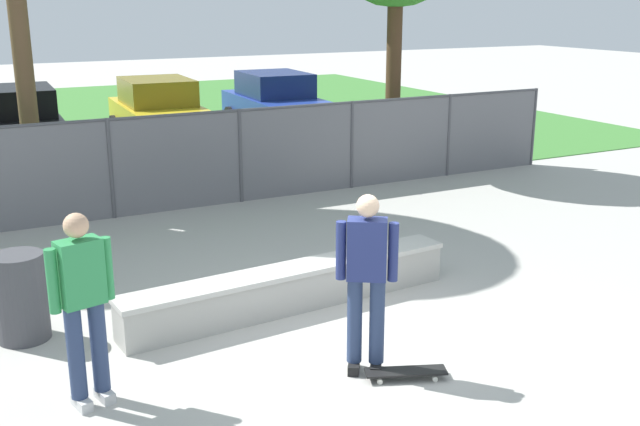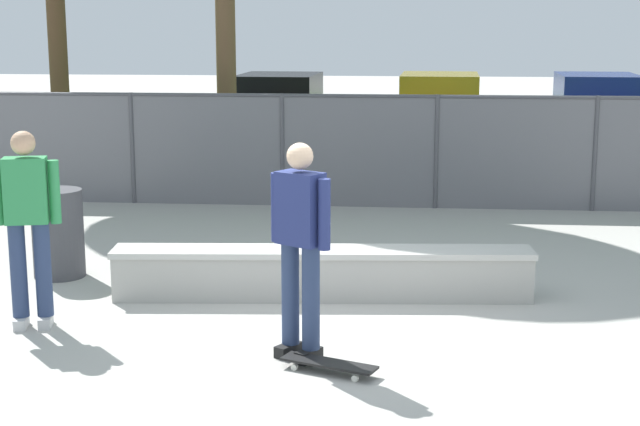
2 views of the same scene
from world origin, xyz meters
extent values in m
plane|color=#ADAAA3|center=(0.00, 0.00, 0.00)|extent=(80.00, 80.00, 0.00)
cube|color=#3D7A33|center=(0.00, 16.44, 0.01)|extent=(28.21, 20.00, 0.02)
cube|color=#A8A59E|center=(-0.12, 1.25, 0.23)|extent=(4.25, 0.76, 0.45)
cube|color=beige|center=(-0.12, 1.25, 0.48)|extent=(4.29, 0.80, 0.06)
cube|color=black|center=(-0.08, -0.60, 0.05)|extent=(0.23, 0.28, 0.10)
cube|color=black|center=(-0.26, -0.48, 0.05)|extent=(0.23, 0.28, 0.10)
cylinder|color=navy|center=(-0.06, -0.57, 0.54)|extent=(0.15, 0.15, 0.88)
cylinder|color=navy|center=(-0.25, -0.45, 0.54)|extent=(0.15, 0.15, 0.88)
cube|color=navy|center=(-0.15, -0.51, 1.28)|extent=(0.44, 0.39, 0.60)
cylinder|color=navy|center=(0.06, -0.65, 1.26)|extent=(0.10, 0.10, 0.58)
cylinder|color=navy|center=(-0.36, -0.38, 1.26)|extent=(0.10, 0.10, 0.58)
sphere|color=beige|center=(-0.15, -0.51, 1.71)|extent=(0.22, 0.22, 0.22)
cube|color=black|center=(0.11, -0.85, 0.08)|extent=(0.82, 0.48, 0.02)
cube|color=#B2B2B7|center=(-0.14, -0.75, 0.06)|extent=(0.11, 0.15, 0.02)
cube|color=#B2B2B7|center=(0.36, -0.95, 0.06)|extent=(0.11, 0.15, 0.02)
cylinder|color=silver|center=(-0.11, -0.67, 0.03)|extent=(0.06, 0.05, 0.05)
cylinder|color=silver|center=(-0.17, -0.83, 0.03)|extent=(0.06, 0.05, 0.05)
cylinder|color=silver|center=(0.40, -0.87, 0.03)|extent=(0.06, 0.05, 0.05)
cylinder|color=silver|center=(0.33, -1.03, 0.03)|extent=(0.06, 0.05, 0.05)
cylinder|color=#4C4C51|center=(-3.47, 6.14, 0.85)|extent=(0.07, 0.07, 1.70)
cylinder|color=#4C4C51|center=(-1.16, 6.14, 0.85)|extent=(0.07, 0.07, 1.70)
cylinder|color=#4C4C51|center=(1.16, 6.14, 0.85)|extent=(0.07, 0.07, 1.70)
cylinder|color=#4C4C51|center=(3.47, 6.14, 0.85)|extent=(0.07, 0.07, 1.70)
cylinder|color=#4C4C51|center=(0.00, 6.14, 1.67)|extent=(16.21, 0.05, 0.05)
cube|color=slate|center=(0.00, 6.14, 0.85)|extent=(16.21, 0.01, 1.70)
cylinder|color=#513823|center=(-5.29, 8.10, 2.70)|extent=(0.32, 0.32, 5.41)
cylinder|color=brown|center=(-2.22, 7.37, 2.73)|extent=(0.32, 0.32, 5.46)
cube|color=black|center=(-1.98, 11.88, 0.67)|extent=(1.99, 4.28, 0.70)
cube|color=black|center=(-1.98, 12.03, 1.34)|extent=(1.69, 2.17, 0.64)
cylinder|color=black|center=(-1.14, 10.54, 0.32)|extent=(0.25, 0.65, 0.64)
cylinder|color=black|center=(-2.94, 10.62, 0.32)|extent=(0.25, 0.65, 0.64)
cylinder|color=black|center=(-1.03, 13.14, 0.32)|extent=(0.25, 0.65, 0.64)
cylinder|color=black|center=(-2.82, 13.22, 0.32)|extent=(0.25, 0.65, 0.64)
cube|color=gold|center=(1.39, 12.25, 0.67)|extent=(1.99, 4.28, 0.70)
cube|color=#776413|center=(1.40, 12.40, 1.34)|extent=(1.69, 2.17, 0.64)
cylinder|color=black|center=(2.23, 10.91, 0.32)|extent=(0.25, 0.65, 0.64)
cylinder|color=black|center=(0.44, 10.99, 0.32)|extent=(0.25, 0.65, 0.64)
cylinder|color=black|center=(2.35, 13.51, 0.32)|extent=(0.25, 0.65, 0.64)
cylinder|color=black|center=(0.55, 13.59, 0.32)|extent=(0.25, 0.65, 0.64)
cube|color=#233D9E|center=(4.69, 12.41, 0.67)|extent=(1.99, 4.28, 0.70)
cube|color=navy|center=(4.70, 12.56, 1.34)|extent=(1.69, 2.17, 0.64)
cylinder|color=black|center=(3.74, 11.14, 0.32)|extent=(0.25, 0.65, 0.64)
cylinder|color=black|center=(5.65, 13.67, 0.32)|extent=(0.25, 0.65, 0.64)
cylinder|color=black|center=(3.85, 13.75, 0.32)|extent=(0.25, 0.65, 0.64)
cube|color=beige|center=(-2.60, 0.09, 0.05)|extent=(0.17, 0.28, 0.10)
cube|color=beige|center=(-2.81, 0.04, 0.05)|extent=(0.17, 0.28, 0.10)
cylinder|color=navy|center=(-2.61, 0.12, 0.54)|extent=(0.15, 0.15, 0.88)
cylinder|color=navy|center=(-2.82, 0.07, 0.54)|extent=(0.15, 0.15, 0.88)
cube|color=#2D8C4C|center=(-2.71, 0.10, 1.28)|extent=(0.42, 0.30, 0.60)
cylinder|color=#2D8C4C|center=(-2.47, 0.15, 1.26)|extent=(0.10, 0.10, 0.58)
sphere|color=tan|center=(-2.71, 0.10, 1.71)|extent=(0.22, 0.22, 0.22)
cylinder|color=#3F3F44|center=(-3.09, 1.83, 0.49)|extent=(0.56, 0.56, 0.97)
camera|label=1|loc=(-3.69, -6.37, 3.59)|focal=42.23mm
camera|label=2|loc=(0.69, -8.16, 2.80)|focal=53.93mm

